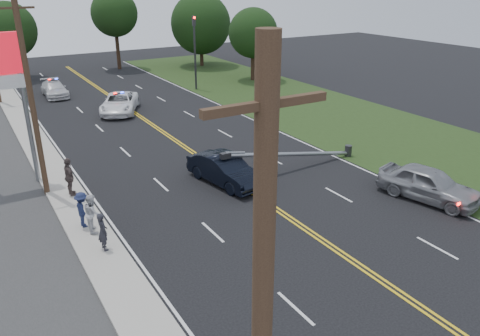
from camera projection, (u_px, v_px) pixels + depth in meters
ground at (337, 251)px, 19.30m from camera, size 120.00×120.00×0.00m
sidewalk at (72, 204)px, 23.17m from camera, size 1.80×70.00×0.12m
grass_verge at (384, 134)px, 33.69m from camera, size 12.00×80.00×0.01m
centerline_yellow at (220, 171)px, 27.22m from camera, size 0.36×80.00×0.00m
traffic_signal at (195, 46)px, 45.43m from camera, size 0.28×0.41×7.05m
fallen_streetlight at (299, 154)px, 27.30m from camera, size 9.36×0.44×1.91m
utility_pole_mid at (31, 98)px, 22.47m from camera, size 1.60×0.28×10.00m
tree_6 at (8, 30)px, 49.87m from camera, size 5.92×5.92×8.20m
tree_7 at (114, 13)px, 54.98m from camera, size 5.42×5.42×9.22m
tree_8 at (201, 24)px, 57.72m from camera, size 7.38×7.38×8.80m
tree_9 at (253, 33)px, 49.42m from camera, size 5.22×5.22×7.60m
crashed_sedan at (225, 170)px, 25.33m from camera, size 2.52×5.05×1.59m
waiting_sedan at (429, 184)px, 23.45m from camera, size 3.19×5.36×1.71m
emergency_a at (120, 103)px, 38.75m from camera, size 4.88×6.25×1.58m
emergency_b at (54, 89)px, 43.94m from camera, size 2.07×4.89×1.41m
bystander_a at (103, 231)px, 18.90m from camera, size 0.45×0.63×1.65m
bystander_b at (92, 213)px, 20.27m from camera, size 0.75×0.92×1.74m
bystander_c at (83, 210)px, 20.68m from camera, size 0.72×1.12×1.64m
bystander_d at (69, 177)px, 23.59m from camera, size 0.55×1.20×2.00m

